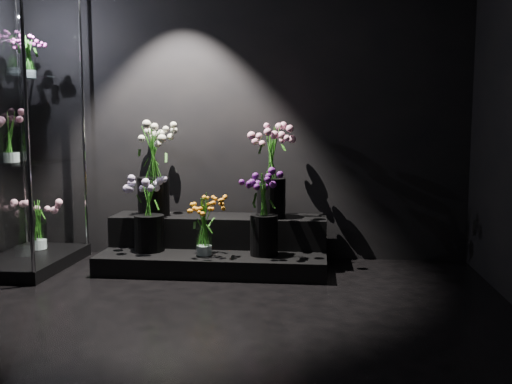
# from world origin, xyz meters

# --- Properties ---
(floor) EXTENTS (4.00, 4.00, 0.00)m
(floor) POSITION_xyz_m (0.00, 0.00, 0.00)
(floor) COLOR black
(floor) RESTS_ON ground
(wall_back) EXTENTS (4.00, 0.00, 4.00)m
(wall_back) POSITION_xyz_m (0.00, 2.00, 1.40)
(wall_back) COLOR black
(wall_back) RESTS_ON floor
(display_riser) EXTENTS (1.83, 0.81, 0.41)m
(display_riser) POSITION_xyz_m (-0.13, 1.63, 0.17)
(display_riser) COLOR black
(display_riser) RESTS_ON floor
(display_case) EXTENTS (0.62, 1.04, 2.29)m
(display_case) POSITION_xyz_m (-1.67, 1.39, 1.15)
(display_case) COLOR black
(display_case) RESTS_ON floor
(bouquet_orange_bells) EXTENTS (0.34, 0.34, 0.50)m
(bouquet_orange_bells) POSITION_xyz_m (-0.18, 1.34, 0.41)
(bouquet_orange_bells) COLOR white
(bouquet_orange_bells) RESTS_ON display_riser
(bouquet_lilac) EXTENTS (0.45, 0.45, 0.62)m
(bouquet_lilac) POSITION_xyz_m (-0.66, 1.45, 0.51)
(bouquet_lilac) COLOR black
(bouquet_lilac) RESTS_ON display_riser
(bouquet_purple) EXTENTS (0.31, 0.31, 0.66)m
(bouquet_purple) POSITION_xyz_m (0.29, 1.40, 0.52)
(bouquet_purple) COLOR black
(bouquet_purple) RESTS_ON display_riser
(bouquet_cream_roses) EXTENTS (0.46, 0.46, 0.79)m
(bouquet_cream_roses) POSITION_xyz_m (-0.70, 1.74, 0.86)
(bouquet_cream_roses) COLOR black
(bouquet_cream_roses) RESTS_ON display_riser
(bouquet_pink_roses) EXTENTS (0.48, 0.48, 0.77)m
(bouquet_pink_roses) POSITION_xyz_m (0.32, 1.71, 0.86)
(bouquet_pink_roses) COLOR black
(bouquet_pink_roses) RESTS_ON display_riser
(bouquet_case_pink) EXTENTS (0.34, 0.34, 0.39)m
(bouquet_case_pink) POSITION_xyz_m (-1.68, 1.19, 1.10)
(bouquet_case_pink) COLOR white
(bouquet_case_pink) RESTS_ON display_case
(bouquet_case_magenta) EXTENTS (0.25, 0.25, 0.35)m
(bouquet_case_magenta) POSITION_xyz_m (-1.69, 1.56, 1.75)
(bouquet_case_magenta) COLOR white
(bouquet_case_magenta) RESTS_ON display_case
(bouquet_case_base_pink) EXTENTS (0.38, 0.38, 0.43)m
(bouquet_case_base_pink) POSITION_xyz_m (-1.71, 1.62, 0.34)
(bouquet_case_base_pink) COLOR white
(bouquet_case_base_pink) RESTS_ON display_case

